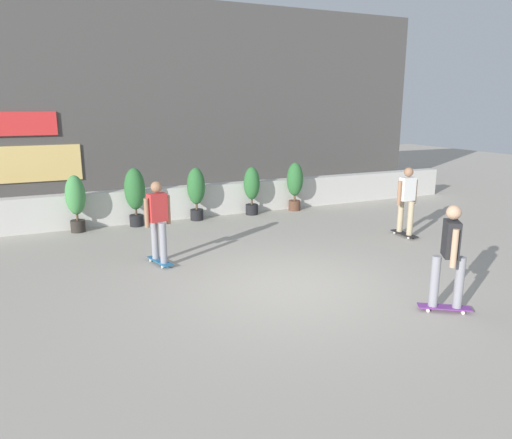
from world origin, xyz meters
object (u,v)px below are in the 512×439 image
Objects in this scene: potted_plant_2 at (196,190)px; skater_mid_plaza at (450,254)px; potted_plant_3 at (252,188)px; potted_plant_1 at (135,192)px; potted_plant_4 at (295,183)px; skater_by_wall_right at (407,199)px; skater_foreground at (158,219)px; potted_plant_0 at (76,200)px.

potted_plant_2 is 7.64m from skater_mid_plaza.
potted_plant_2 is 1.68m from potted_plant_3.
potted_plant_4 is (4.78, 0.00, -0.06)m from potted_plant_1.
skater_by_wall_right reaches higher than potted_plant_4.
potted_plant_3 is 0.83× the size of skater_foreground.
potted_plant_0 is 6.25m from potted_plant_4.
skater_by_wall_right is at bearing -32.67° from potted_plant_1.
potted_plant_4 is at bearing 105.49° from skater_by_wall_right.
potted_plant_1 is at bearing 180.00° from potted_plant_4.
potted_plant_1 reaches higher than potted_plant_3.
potted_plant_2 is at bearing -0.00° from potted_plant_1.
potted_plant_3 is 4.47m from skater_by_wall_right.
potted_plant_2 is at bearing 138.02° from skater_by_wall_right.
potted_plant_4 is at bearing 0.00° from potted_plant_1.
skater_mid_plaza is 5.40m from skater_foreground.
potted_plant_2 reaches higher than potted_plant_3.
potted_plant_2 reaches higher than potted_plant_0.
potted_plant_1 reaches higher than potted_plant_2.
potted_plant_1 is 0.91× the size of skater_mid_plaza.
skater_by_wall_right reaches higher than potted_plant_0.
skater_mid_plaza and skater_foreground have the same top height.
potted_plant_3 is at bearing 43.80° from skater_foreground.
potted_plant_1 is at bearing 147.33° from skater_by_wall_right.
skater_foreground is at bearing -92.74° from potted_plant_1.
skater_by_wall_right is 5.98m from skater_foreground.
potted_plant_1 is at bearing 0.00° from potted_plant_0.
skater_foreground is (-1.83, -3.37, 0.09)m from potted_plant_2.
potted_plant_1 is 1.05× the size of potted_plant_2.
skater_mid_plaza is (-1.40, -7.45, 0.10)m from potted_plant_4.
skater_by_wall_right is (2.46, -3.73, 0.14)m from potted_plant_3.
skater_mid_plaza and skater_by_wall_right have the same top height.
potted_plant_4 is at bearing 0.00° from potted_plant_3.
potted_plant_2 is (3.14, 0.00, 0.02)m from potted_plant_0.
potted_plant_4 is (6.25, 0.00, 0.01)m from potted_plant_0.
skater_mid_plaza reaches higher than potted_plant_2.
potted_plant_2 is 3.84m from skater_foreground.
potted_plant_1 is 3.35m from potted_plant_3.
potted_plant_3 is 0.83× the size of skater_by_wall_right.
skater_by_wall_right is at bearing -27.09° from potted_plant_0.
skater_foreground is at bearing 176.58° from skater_by_wall_right.
skater_foreground is at bearing -118.53° from potted_plant_2.
skater_mid_plaza is at bearing -100.64° from potted_plant_4.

